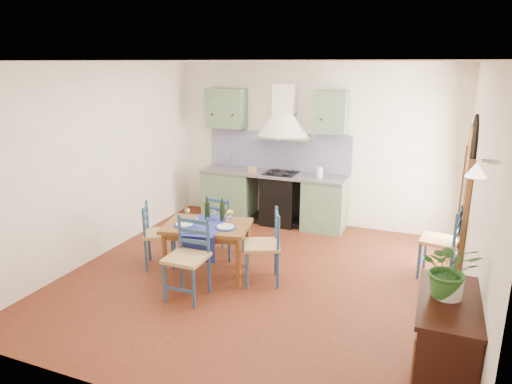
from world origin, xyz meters
TOP-DOWN VIEW (x-y plane):
  - floor at (0.00, 0.00)m, footprint 5.00×5.00m
  - back_wall at (-0.47, 2.29)m, footprint 5.00×0.96m
  - right_wall at (2.50, 0.28)m, footprint 0.26×5.00m
  - left_wall at (-2.50, 0.00)m, footprint 0.04×5.00m
  - ceiling at (0.00, 0.00)m, footprint 5.00×5.00m
  - dining_table at (-0.70, -0.12)m, footprint 1.24×0.97m
  - chair_near at (-0.63, -0.76)m, footprint 0.46×0.46m
  - chair_far at (-0.76, 0.53)m, footprint 0.51×0.51m
  - chair_left at (-1.48, -0.14)m, footprint 0.57×0.57m
  - chair_right at (0.10, -0.06)m, footprint 0.60×0.60m
  - chair_spare at (2.23, 0.94)m, footprint 0.53×0.53m
  - sideboard at (2.26, -1.52)m, footprint 0.50×1.05m
  - potted_plant at (2.23, -1.47)m, footprint 0.47×0.41m

SIDE VIEW (x-z plane):
  - floor at x=0.00m, z-range 0.00..0.00m
  - chair_left at x=-1.48m, z-range 0.02..0.93m
  - chair_far at x=-0.76m, z-range 0.02..0.97m
  - chair_right at x=0.10m, z-range 0.02..1.00m
  - sideboard at x=2.26m, z-range 0.04..0.98m
  - chair_spare at x=2.23m, z-range 0.02..1.01m
  - chair_near at x=-0.63m, z-range 0.02..1.01m
  - dining_table at x=-0.70m, z-range 0.12..1.14m
  - back_wall at x=-0.47m, z-range -0.35..2.45m
  - potted_plant at x=2.23m, z-range 0.94..1.43m
  - right_wall at x=2.50m, z-range -0.06..2.74m
  - left_wall at x=-2.50m, z-range 0.00..2.80m
  - ceiling at x=0.00m, z-range 2.80..2.81m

